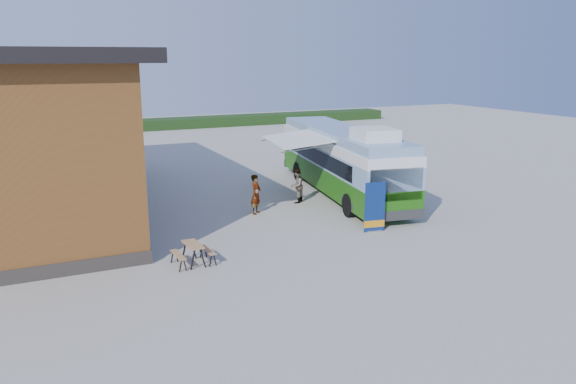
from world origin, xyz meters
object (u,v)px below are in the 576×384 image
banner (375,212)px  picnic_table (193,249)px  person_a (256,194)px  slurry_tanker (108,157)px  person_b (297,186)px  bus (342,159)px

banner → picnic_table: 7.99m
person_a → slurry_tanker: bearing=68.8°
picnic_table → person_b: size_ratio=0.80×
bus → person_a: size_ratio=7.18×
banner → slurry_tanker: 18.85m
person_a → picnic_table: bearing=-174.5°
picnic_table → bus: bearing=31.5°
bus → person_b: (-3.00, -0.68, -1.05)m
picnic_table → person_b: 9.48m
slurry_tanker → banner: bearing=-59.0°
picnic_table → person_b: (7.10, 6.27, 0.30)m
bus → slurry_tanker: (-10.66, 10.38, -0.76)m
picnic_table → slurry_tanker: slurry_tanker is taller
banner → person_b: bearing=107.8°
banner → slurry_tanker: bearing=126.1°
banner → slurry_tanker: size_ratio=0.39×
person_b → banner: bearing=53.6°
picnic_table → slurry_tanker: 17.34m
bus → picnic_table: 12.33m
picnic_table → slurry_tanker: (-0.55, 17.33, 0.59)m
bus → banner: size_ratio=6.25×
banner → slurry_tanker: (-8.52, 16.81, 0.29)m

